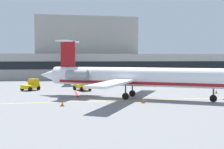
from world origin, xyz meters
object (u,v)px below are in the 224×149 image
(regional_jet, at_px, (134,77))
(baggage_tug, at_px, (83,84))
(fuel_tank, at_px, (135,75))
(pushback_tractor, at_px, (32,85))

(regional_jet, distance_m, baggage_tug, 12.82)
(baggage_tug, xyz_separation_m, fuel_tank, (14.14, 18.60, 0.45))
(pushback_tractor, bearing_deg, baggage_tug, -12.67)
(pushback_tractor, bearing_deg, regional_jet, -41.24)
(regional_jet, distance_m, fuel_tank, 30.80)
(regional_jet, relative_size, fuel_tank, 3.47)
(baggage_tug, distance_m, fuel_tank, 23.37)
(baggage_tug, height_order, fuel_tank, fuel_tank)
(fuel_tank, bearing_deg, regional_jet, -105.10)
(fuel_tank, bearing_deg, pushback_tractor, -144.07)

